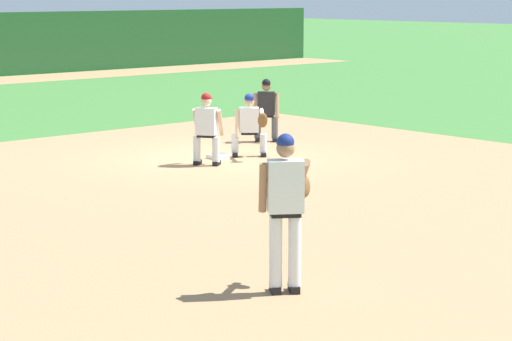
# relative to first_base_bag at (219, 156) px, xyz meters

# --- Properties ---
(ground_plane) EXTENTS (160.00, 160.00, 0.00)m
(ground_plane) POSITION_rel_first_base_bag_xyz_m (0.00, 0.00, -0.04)
(ground_plane) COLOR #3D7533
(infield_dirt_patch) EXTENTS (18.00, 18.00, 0.01)m
(infield_dirt_patch) POSITION_rel_first_base_bag_xyz_m (-2.74, -3.88, -0.04)
(infield_dirt_patch) COLOR #A87F56
(infield_dirt_patch) RESTS_ON ground
(first_base_bag) EXTENTS (0.38, 0.38, 0.09)m
(first_base_bag) POSITION_rel_first_base_bag_xyz_m (0.00, 0.00, 0.00)
(first_base_bag) COLOR white
(first_base_bag) RESTS_ON ground
(baseball) EXTENTS (0.07, 0.07, 0.07)m
(baseball) POSITION_rel_first_base_bag_xyz_m (-1.13, -2.68, -0.01)
(baseball) COLOR white
(baseball) RESTS_ON ground
(pitcher) EXTENTS (0.84, 0.56, 1.86)m
(pitcher) POSITION_rel_first_base_bag_xyz_m (-5.45, -7.73, 1.01)
(pitcher) COLOR black
(pitcher) RESTS_ON ground
(first_baseman) EXTENTS (0.71, 1.09, 1.34)m
(first_baseman) POSITION_rel_first_base_bag_xyz_m (0.62, -0.30, 0.69)
(first_baseman) COLOR black
(first_baseman) RESTS_ON ground
(baserunner) EXTENTS (0.64, 0.68, 1.46)m
(baserunner) POSITION_rel_first_base_bag_xyz_m (-0.70, -0.46, 0.75)
(baserunner) COLOR black
(baserunner) RESTS_ON ground
(umpire) EXTENTS (0.68, 0.66, 1.46)m
(umpire) POSITION_rel_first_base_bag_xyz_m (2.35, 1.09, 0.75)
(umpire) COLOR black
(umpire) RESTS_ON ground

